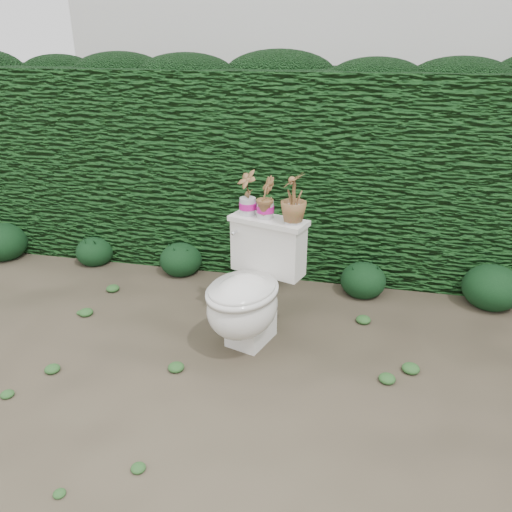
% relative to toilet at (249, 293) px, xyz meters
% --- Properties ---
extents(ground, '(60.00, 60.00, 0.00)m').
position_rel_toilet_xyz_m(ground, '(-0.07, -0.13, -0.36)').
color(ground, brown).
rests_on(ground, ground).
extents(hedge, '(8.00, 1.00, 1.60)m').
position_rel_toilet_xyz_m(hedge, '(-0.07, 1.47, 0.44)').
color(hedge, '#1F561C').
rests_on(hedge, ground).
extents(house_wall, '(8.00, 3.50, 4.00)m').
position_rel_toilet_xyz_m(house_wall, '(0.53, 5.87, 1.64)').
color(house_wall, silver).
rests_on(house_wall, ground).
extents(toilet, '(0.64, 0.78, 0.78)m').
position_rel_toilet_xyz_m(toilet, '(0.00, 0.00, 0.00)').
color(toilet, silver).
rests_on(toilet, ground).
extents(potted_plant_left, '(0.17, 0.17, 0.27)m').
position_rel_toilet_xyz_m(potted_plant_left, '(-0.07, 0.27, 0.56)').
color(potted_plant_left, '#246E22').
rests_on(potted_plant_left, toilet).
extents(potted_plant_center, '(0.11, 0.14, 0.25)m').
position_rel_toilet_xyz_m(potted_plant_center, '(0.05, 0.24, 0.54)').
color(potted_plant_center, '#246E22').
rests_on(potted_plant_center, toilet).
extents(potted_plant_right, '(0.19, 0.19, 0.30)m').
position_rel_toilet_xyz_m(potted_plant_right, '(0.24, 0.18, 0.57)').
color(potted_plant_right, '#246E22').
rests_on(potted_plant_right, toilet).
extents(liriope_clump_0, '(0.42, 0.42, 0.34)m').
position_rel_toilet_xyz_m(liriope_clump_0, '(-2.48, 0.86, -0.19)').
color(liriope_clump_0, '#143918').
rests_on(liriope_clump_0, ground).
extents(liriope_clump_1, '(0.32, 0.32, 0.26)m').
position_rel_toilet_xyz_m(liriope_clump_1, '(-1.61, 0.94, -0.23)').
color(liriope_clump_1, '#143918').
rests_on(liriope_clump_1, ground).
extents(liriope_clump_2, '(0.35, 0.35, 0.28)m').
position_rel_toilet_xyz_m(liriope_clump_2, '(-0.81, 0.91, -0.21)').
color(liriope_clump_2, '#143918').
rests_on(liriope_clump_2, ground).
extents(liriope_clump_3, '(0.40, 0.40, 0.32)m').
position_rel_toilet_xyz_m(liriope_clump_3, '(-0.13, 0.88, -0.19)').
color(liriope_clump_3, '#143918').
rests_on(liriope_clump_3, ground).
extents(liriope_clump_4, '(0.35, 0.35, 0.28)m').
position_rel_toilet_xyz_m(liriope_clump_4, '(0.70, 0.85, -0.22)').
color(liriope_clump_4, '#143918').
rests_on(liriope_clump_4, ground).
extents(liriope_clump_5, '(0.42, 0.42, 0.33)m').
position_rel_toilet_xyz_m(liriope_clump_5, '(1.62, 0.87, -0.19)').
color(liriope_clump_5, '#143918').
rests_on(liriope_clump_5, ground).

